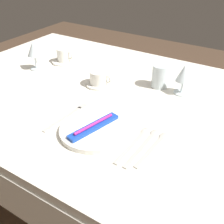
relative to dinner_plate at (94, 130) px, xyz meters
name	(u,v)px	position (x,y,z in m)	size (l,w,h in m)	color
ground_plane	(119,210)	(-0.04, 0.26, -0.75)	(6.00, 6.00, 0.00)	#4C3828
dining_table	(121,115)	(-0.04, 0.26, -0.09)	(1.80, 1.11, 0.74)	silver
dinner_plate	(94,130)	(0.00, 0.00, 0.00)	(0.24, 0.24, 0.02)	white
toothbrush_package	(94,126)	(0.00, 0.00, 0.02)	(0.08, 0.21, 0.02)	blue
fork_outer	(68,116)	(-0.15, 0.03, -0.01)	(0.03, 0.23, 0.00)	beige
spoon_soup	(137,140)	(0.15, 0.04, -0.01)	(0.03, 0.22, 0.01)	beige
spoon_dessert	(146,143)	(0.18, 0.04, -0.01)	(0.03, 0.23, 0.01)	beige
spoon_tea	(156,145)	(0.22, 0.05, -0.01)	(0.03, 0.21, 0.01)	beige
saucer_left	(65,61)	(-0.51, 0.44, 0.00)	(0.13, 0.13, 0.01)	white
coffee_cup_left	(64,55)	(-0.51, 0.44, 0.04)	(0.10, 0.07, 0.07)	white
saucer_right	(99,84)	(-0.19, 0.31, 0.00)	(0.12, 0.12, 0.01)	white
coffee_cup_right	(99,77)	(-0.19, 0.31, 0.03)	(0.11, 0.09, 0.06)	white
wine_glass_centre	(34,50)	(-0.57, 0.29, 0.09)	(0.07, 0.07, 0.15)	silver
wine_glass_left	(184,75)	(0.16, 0.44, 0.08)	(0.07, 0.07, 0.14)	silver
drink_tumbler	(160,78)	(0.05, 0.45, 0.04)	(0.07, 0.07, 0.11)	silver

